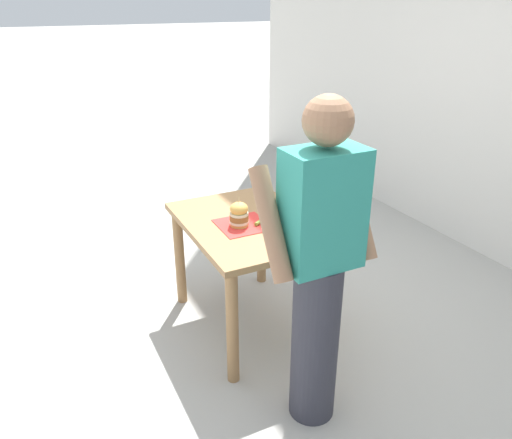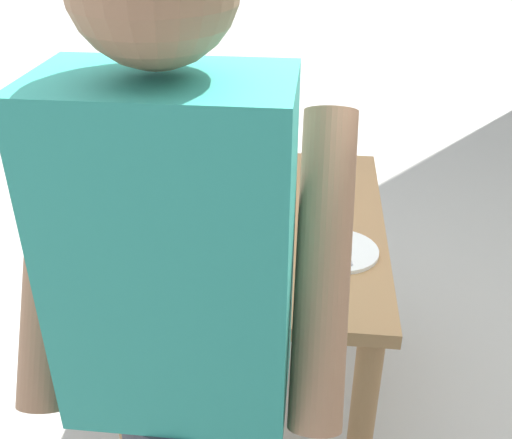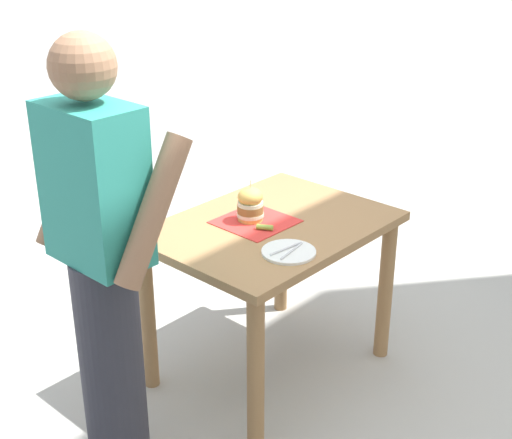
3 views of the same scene
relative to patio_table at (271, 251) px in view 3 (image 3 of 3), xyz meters
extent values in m
plane|color=#ADAAA3|center=(0.00, 0.00, -0.63)|extent=(80.00, 80.00, 0.00)
cube|color=#9E7247|center=(0.00, 0.00, 0.12)|extent=(0.77, 1.04, 0.04)
cylinder|color=#9E7247|center=(-0.33, -0.46, -0.27)|extent=(0.07, 0.07, 0.73)
cylinder|color=#9E7247|center=(0.33, -0.46, -0.27)|extent=(0.07, 0.07, 0.73)
cylinder|color=#9E7247|center=(-0.33, 0.46, -0.27)|extent=(0.07, 0.07, 0.73)
cylinder|color=#9E7247|center=(0.33, 0.46, -0.27)|extent=(0.07, 0.07, 0.73)
cube|color=red|center=(0.06, 0.04, 0.14)|extent=(0.31, 0.31, 0.00)
cylinder|color=gold|center=(0.09, 0.04, 0.15)|extent=(0.11, 0.11, 0.02)
cylinder|color=beige|center=(0.09, 0.04, 0.17)|extent=(0.12, 0.12, 0.02)
cylinder|color=brown|center=(0.09, 0.04, 0.19)|extent=(0.12, 0.12, 0.03)
cylinder|color=beige|center=(0.09, 0.04, 0.22)|extent=(0.11, 0.11, 0.02)
ellipsoid|color=gold|center=(0.09, 0.04, 0.25)|extent=(0.11, 0.11, 0.08)
cylinder|color=#D1B77F|center=(0.09, 0.04, 0.30)|extent=(0.00, 0.00, 0.05)
cylinder|color=#8EA83D|center=(-0.03, 0.08, 0.15)|extent=(0.07, 0.06, 0.02)
cylinder|color=white|center=(-0.25, 0.18, 0.14)|extent=(0.22, 0.22, 0.01)
cylinder|color=silver|center=(-0.26, 0.18, 0.15)|extent=(0.04, 0.17, 0.01)
cylinder|color=silver|center=(-0.23, 0.18, 0.15)|extent=(0.03, 0.17, 0.01)
cylinder|color=#33333D|center=(0.04, 0.86, -0.18)|extent=(0.24, 0.24, 0.90)
cube|color=teal|center=(0.04, 0.86, 0.55)|extent=(0.36, 0.22, 0.56)
sphere|color=#9E7051|center=(0.04, 0.86, 0.95)|extent=(0.22, 0.22, 0.22)
cylinder|color=#9E7051|center=(-0.19, 0.80, 0.50)|extent=(0.09, 0.34, 0.50)
cylinder|color=#9E7051|center=(0.27, 0.80, 0.50)|extent=(0.09, 0.34, 0.50)
camera|label=1|loc=(1.22, 2.56, 1.42)|focal=35.00mm
camera|label=2|loc=(-0.16, 1.62, 1.06)|focal=42.00mm
camera|label=3|loc=(-1.86, 2.15, 1.42)|focal=50.00mm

